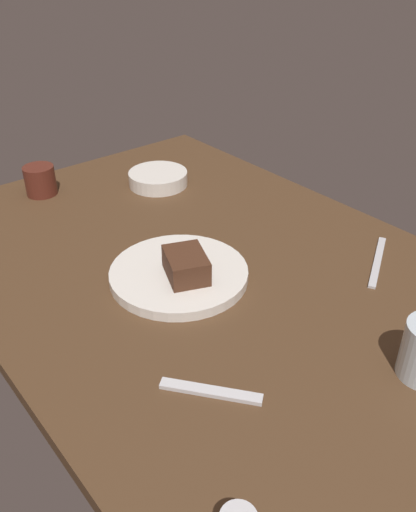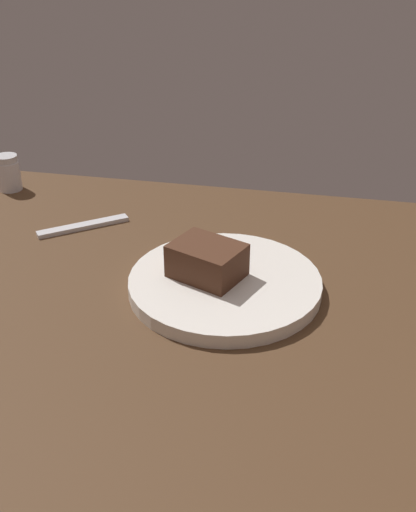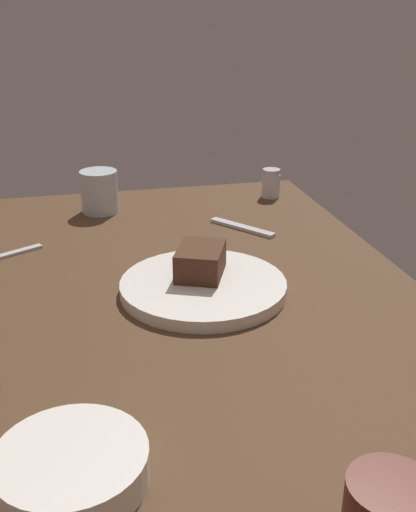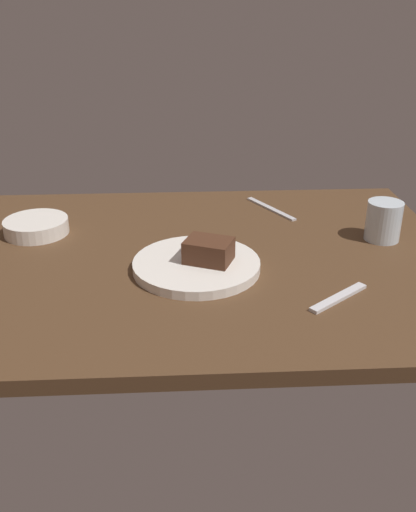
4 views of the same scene
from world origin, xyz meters
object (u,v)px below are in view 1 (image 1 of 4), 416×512
object	(u,v)px
dessert_spoon	(211,391)
coffee_cup	(40,180)
dessert_plate	(179,274)
side_bowl	(158,178)
butter_knife	(377,261)
chocolate_cake_slice	(186,265)

from	to	relation	value
dessert_spoon	coffee_cup	bearing A→B (deg)	-44.80
dessert_plate	side_bowl	bearing A→B (deg)	150.35
dessert_plate	side_bowl	xyz separation A→B (cm)	(-36.99, 21.06, 0.78)
coffee_cup	dessert_spoon	size ratio (longest dim) A/B	0.50
dessert_plate	coffee_cup	size ratio (longest dim) A/B	3.51
dessert_spoon	side_bowl	bearing A→B (deg)	-66.69
butter_knife	dessert_plate	bearing A→B (deg)	119.33
chocolate_cake_slice	butter_knife	xyz separation A→B (cm)	(18.20, 33.84, -4.04)
dessert_spoon	butter_knife	size ratio (longest dim) A/B	0.79
chocolate_cake_slice	dessert_spoon	xyz separation A→B (cm)	(23.50, -13.64, -3.94)
dessert_spoon	butter_knife	xyz separation A→B (cm)	(-5.30, 47.48, -0.10)
coffee_cup	dessert_spoon	distance (cm)	77.61
chocolate_cake_slice	coffee_cup	xyz separation A→B (cm)	(-53.46, -4.14, -0.70)
dessert_spoon	dessert_plate	bearing A→B (deg)	-65.65
dessert_plate	coffee_cup	world-z (taller)	coffee_cup
dessert_plate	chocolate_cake_slice	world-z (taller)	chocolate_cake_slice
dessert_plate	dessert_spoon	bearing A→B (deg)	-27.89
coffee_cup	butter_knife	world-z (taller)	coffee_cup
butter_knife	chocolate_cake_slice	bearing A→B (deg)	122.61
side_bowl	butter_knife	distance (cm)	59.09
side_bowl	coffee_cup	bearing A→B (deg)	-118.88
chocolate_cake_slice	side_bowl	distance (cm)	44.89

